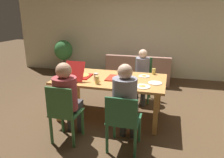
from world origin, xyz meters
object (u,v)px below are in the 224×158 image
Objects in this scene: person_2 at (67,95)px; couch at (139,71)px; chair_0 at (143,77)px; drinking_glass_1 at (97,80)px; chair_2 at (64,113)px; chair_1 at (123,120)px; drinking_glass_0 at (73,79)px; plate_2 at (144,76)px; drinking_glass_2 at (154,71)px; drinking_glass_3 at (96,77)px; pizza_box_1 at (80,75)px; pizza_box_0 at (117,78)px; potted_plant at (64,54)px; plate_1 at (155,83)px; dining_table at (111,82)px; plate_0 at (142,86)px; person_0 at (142,72)px; person_1 at (125,100)px.

person_2 is 0.69× the size of couch.
chair_0 reaches higher than drinking_glass_1.
chair_0 is at bearing 66.58° from chair_2.
drinking_glass_0 is (-0.98, 0.56, 0.33)m from chair_1.
drinking_glass_0 is at bearing -173.04° from drinking_glass_1.
drinking_glass_2 is at bearing 51.80° from plate_2.
drinking_glass_3 reaches higher than plate_2.
drinking_glass_2 is at bearing 24.01° from pizza_box_1.
couch is at bearing 79.81° from chair_2.
pizza_box_0 is 2.84× the size of drinking_glass_1.
chair_2 is at bearing -100.19° from couch.
person_2 is 3.83m from potted_plant.
pizza_box_0 is (-0.32, 0.97, 0.29)m from chair_1.
drinking_glass_1 is at bearing -163.16° from plate_1.
person_2 reaches higher than couch.
plate_1 is 0.55m from drinking_glass_2.
dining_table is 0.70m from plate_0.
chair_0 is at bearing 67.61° from drinking_glass_1.
pizza_box_0 is at bearing 173.23° from plate_1.
plate_1 is 2.09× the size of drinking_glass_2.
drinking_glass_1 reaches higher than drinking_glass_0.
pizza_box_0 is (-0.32, -0.88, 0.10)m from person_0.
pizza_box_0 reaches higher than plate_1.
chair_2 is 6.66× the size of drinking_glass_3.
chair_0 is 4.03× the size of plate_1.
plate_1 is at bearing 65.26° from person_1.
drinking_glass_2 reaches higher than plate_2.
pizza_box_1 is (-0.12, 0.89, 0.32)m from chair_2.
person_1 is at bearing -101.98° from drinking_glass_2.
drinking_glass_1 is (0.30, 0.51, 0.10)m from person_2.
drinking_glass_2 is (0.28, -0.41, 0.14)m from person_0.
person_2 is at bearing -120.85° from drinking_glass_1.
drinking_glass_1 reaches higher than plate_0.
chair_1 is (0.00, -2.00, -0.04)m from chair_0.
person_2 is at bearing -152.27° from plate_0.
dining_table is 1.09m from chair_1.
dining_table is 0.95m from person_1.
chair_2 is 6.89× the size of drinking_glass_1.
drinking_glass_2 is at bearing 51.62° from chair_2.
drinking_glass_0 is at bearing -149.81° from drinking_glass_3.
pizza_box_0 is 3.34× the size of drinking_glass_2.
plate_0 is 0.59m from plate_2.
drinking_glass_2 is at bearing 49.13° from person_2.
drinking_glass_3 is at bearing -53.00° from potted_plant.
chair_2 is (-0.88, -0.02, 0.00)m from chair_1.
plate_2 is 0.12× the size of couch.
drinking_glass_3 is at bearing -117.24° from chair_0.
chair_0 is 1.54m from pizza_box_1.
chair_0 is 0.88× the size of potted_plant.
chair_1 is 1.58× the size of pizza_box_1.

